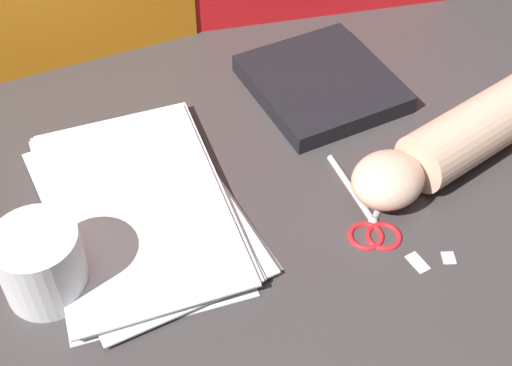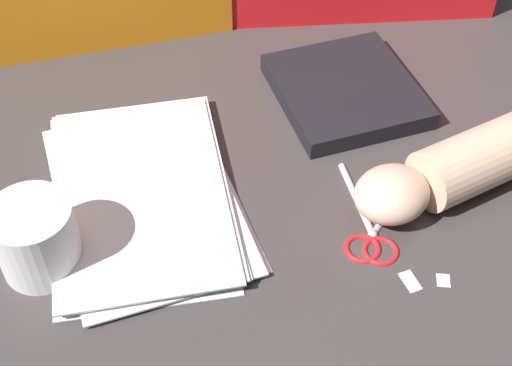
% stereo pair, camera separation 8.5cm
% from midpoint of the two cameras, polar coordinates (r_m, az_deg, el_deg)
% --- Properties ---
extents(ground_plane, '(6.00, 6.00, 0.00)m').
position_cam_midpoint_polar(ground_plane, '(0.88, -4.32, -3.43)').
color(ground_plane, '#3D3838').
extents(paper_stack, '(0.25, 0.35, 0.02)m').
position_cam_midpoint_polar(paper_stack, '(0.91, -11.99, -2.05)').
color(paper_stack, white).
rests_on(paper_stack, ground_plane).
extents(book_closed, '(0.21, 0.22, 0.03)m').
position_cam_midpoint_polar(book_closed, '(1.06, 2.96, 7.85)').
color(book_closed, black).
rests_on(book_closed, ground_plane).
extents(scissors, '(0.15, 0.17, 0.01)m').
position_cam_midpoint_polar(scissors, '(0.89, 6.69, -2.64)').
color(scissors, silver).
rests_on(scissors, ground_plane).
extents(hand_forearm, '(0.35, 0.16, 0.08)m').
position_cam_midpoint_polar(hand_forearm, '(0.96, 13.47, 3.47)').
color(hand_forearm, beige).
rests_on(hand_forearm, ground_plane).
extents(paper_scrap_near, '(0.02, 0.02, 0.00)m').
position_cam_midpoint_polar(paper_scrap_near, '(0.87, 12.49, -6.02)').
color(paper_scrap_near, white).
rests_on(paper_scrap_near, ground_plane).
extents(paper_scrap_mid, '(0.02, 0.03, 0.00)m').
position_cam_midpoint_polar(paper_scrap_mid, '(0.86, 10.07, -6.43)').
color(paper_scrap_mid, white).
rests_on(paper_scrap_mid, ground_plane).
extents(mug, '(0.10, 0.10, 0.09)m').
position_cam_midpoint_polar(mug, '(0.83, -19.60, -6.24)').
color(mug, white).
rests_on(mug, ground_plane).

